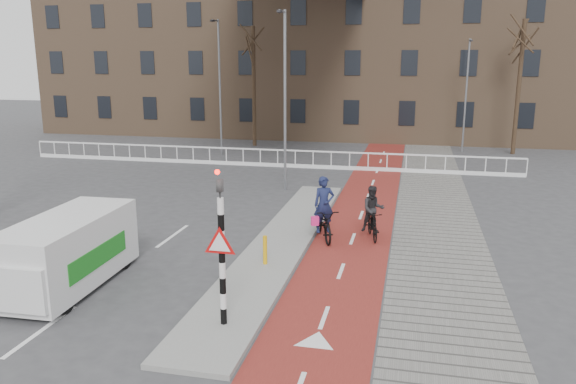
# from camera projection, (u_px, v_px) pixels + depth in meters

# --- Properties ---
(ground) EXTENTS (120.00, 120.00, 0.00)m
(ground) POSITION_uv_depth(u_px,v_px,m) (272.00, 295.00, 14.27)
(ground) COLOR #38383A
(ground) RESTS_ON ground
(bike_lane) EXTENTS (2.50, 60.00, 0.01)m
(bike_lane) POSITION_uv_depth(u_px,v_px,m) (366.00, 203.00, 23.45)
(bike_lane) COLOR maroon
(bike_lane) RESTS_ON ground
(sidewalk) EXTENTS (3.00, 60.00, 0.01)m
(sidewalk) POSITION_uv_depth(u_px,v_px,m) (435.00, 206.00, 22.85)
(sidewalk) COLOR slate
(sidewalk) RESTS_ON ground
(curb_island) EXTENTS (1.80, 16.00, 0.12)m
(curb_island) POSITION_uv_depth(u_px,v_px,m) (282.00, 242.00, 18.21)
(curb_island) COLOR gray
(curb_island) RESTS_ON ground
(traffic_signal) EXTENTS (0.80, 0.80, 3.68)m
(traffic_signal) POSITION_uv_depth(u_px,v_px,m) (221.00, 244.00, 12.02)
(traffic_signal) COLOR black
(traffic_signal) RESTS_ON curb_island
(bollard) EXTENTS (0.12, 0.12, 0.84)m
(bollard) POSITION_uv_depth(u_px,v_px,m) (265.00, 250.00, 16.01)
(bollard) COLOR #DAA00C
(bollard) RESTS_ON curb_island
(cyclist_near) EXTENTS (1.44, 2.17, 2.12)m
(cyclist_near) POSITION_uv_depth(u_px,v_px,m) (324.00, 218.00, 18.54)
(cyclist_near) COLOR black
(cyclist_near) RESTS_ON bike_lane
(cyclist_far) EXTENTS (0.87, 1.71, 1.79)m
(cyclist_far) POSITION_uv_depth(u_px,v_px,m) (373.00, 217.00, 18.56)
(cyclist_far) COLOR black
(cyclist_far) RESTS_ON bike_lane
(van) EXTENTS (1.87, 4.42, 1.88)m
(van) POSITION_uv_depth(u_px,v_px,m) (68.00, 251.00, 14.59)
(van) COLOR silver
(van) RESTS_ON ground
(railing) EXTENTS (28.00, 0.10, 0.99)m
(railing) POSITION_uv_depth(u_px,v_px,m) (260.00, 161.00, 31.41)
(railing) COLOR silver
(railing) RESTS_ON ground
(townhouse_row) EXTENTS (46.00, 10.00, 15.90)m
(townhouse_row) POSITION_uv_depth(u_px,v_px,m) (336.00, 33.00, 43.49)
(townhouse_row) COLOR #7F6047
(townhouse_row) RESTS_ON ground
(tree_mid) EXTENTS (0.26, 0.26, 8.00)m
(tree_mid) POSITION_uv_depth(u_px,v_px,m) (254.00, 87.00, 38.04)
(tree_mid) COLOR black
(tree_mid) RESTS_ON ground
(tree_right) EXTENTS (0.26, 0.26, 8.21)m
(tree_right) POSITION_uv_depth(u_px,v_px,m) (519.00, 88.00, 34.59)
(tree_right) COLOR black
(tree_right) RESTS_ON ground
(streetlight_near) EXTENTS (0.12, 0.12, 7.91)m
(streetlight_near) POSITION_uv_depth(u_px,v_px,m) (285.00, 103.00, 24.89)
(streetlight_near) COLOR slate
(streetlight_near) RESTS_ON ground
(streetlight_left) EXTENTS (0.12, 0.12, 8.16)m
(streetlight_left) POSITION_uv_depth(u_px,v_px,m) (220.00, 89.00, 34.23)
(streetlight_left) COLOR slate
(streetlight_left) RESTS_ON ground
(streetlight_right) EXTENTS (0.12, 0.12, 7.10)m
(streetlight_right) POSITION_uv_depth(u_px,v_px,m) (466.00, 96.00, 35.64)
(streetlight_right) COLOR slate
(streetlight_right) RESTS_ON ground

